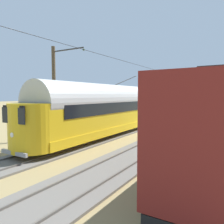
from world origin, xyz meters
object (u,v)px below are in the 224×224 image
(vintage_streetcar, at_px, (102,110))
(catenary_pole_mid_near, at_px, (55,91))
(track_end_bumper, at_px, (199,118))
(catenary_pole_foreground, at_px, (148,93))

(vintage_streetcar, bearing_deg, catenary_pole_mid_near, 39.40)
(vintage_streetcar, distance_m, track_end_bumper, 16.93)
(track_end_bumper, bearing_deg, catenary_pole_mid_near, 68.18)
(catenary_pole_foreground, relative_size, catenary_pole_mid_near, 1.00)
(catenary_pole_foreground, bearing_deg, vintage_streetcar, 99.57)
(catenary_pole_foreground, bearing_deg, catenary_pole_mid_near, 90.00)
(catenary_pole_foreground, bearing_deg, track_end_bumper, 174.74)
(catenary_pole_foreground, distance_m, catenary_pole_mid_near, 19.22)
(catenary_pole_mid_near, bearing_deg, vintage_streetcar, -140.60)
(catenary_pole_mid_near, relative_size, track_end_bumper, 3.96)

